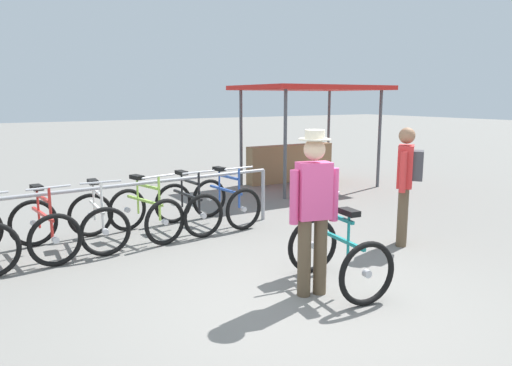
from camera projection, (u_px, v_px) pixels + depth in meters
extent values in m
plane|color=slate|center=(301.00, 304.00, 4.83)|extent=(80.00, 80.00, 0.00)
cylinder|color=#99999E|center=(263.00, 195.00, 8.09)|extent=(0.06, 0.06, 0.85)
cylinder|color=#99999E|center=(132.00, 184.00, 6.69)|extent=(4.54, 0.42, 0.05)
torus|color=black|center=(33.00, 223.00, 6.65)|extent=(0.66, 0.15, 0.66)
cylinder|color=#B7B7BC|center=(33.00, 223.00, 6.65)|extent=(0.09, 0.07, 0.08)
torus|color=black|center=(55.00, 240.00, 5.86)|extent=(0.66, 0.15, 0.66)
cylinder|color=#B7B7BC|center=(55.00, 240.00, 5.86)|extent=(0.09, 0.07, 0.08)
cube|color=red|center=(42.00, 214.00, 6.22)|extent=(0.14, 0.92, 0.04)
cube|color=red|center=(42.00, 198.00, 6.14)|extent=(0.11, 0.61, 0.04)
cylinder|color=red|center=(38.00, 208.00, 6.35)|extent=(0.03, 0.03, 0.55)
cube|color=black|center=(37.00, 187.00, 6.30)|extent=(0.15, 0.25, 0.06)
cylinder|color=red|center=(51.00, 213.00, 5.90)|extent=(0.03, 0.03, 0.63)
cylinder|color=#B7B7BC|center=(49.00, 188.00, 5.85)|extent=(0.52, 0.09, 0.03)
torus|color=black|center=(91.00, 215.00, 7.10)|extent=(0.66, 0.12, 0.66)
cylinder|color=#B7B7BC|center=(91.00, 215.00, 7.10)|extent=(0.08, 0.07, 0.08)
torus|color=black|center=(105.00, 232.00, 6.22)|extent=(0.66, 0.12, 0.66)
cylinder|color=#B7B7BC|center=(105.00, 232.00, 6.22)|extent=(0.08, 0.07, 0.08)
cube|color=silver|center=(97.00, 207.00, 6.62)|extent=(0.08, 0.92, 0.04)
cube|color=silver|center=(96.00, 192.00, 6.54)|extent=(0.06, 0.61, 0.04)
cylinder|color=silver|center=(94.00, 201.00, 6.77)|extent=(0.03, 0.03, 0.55)
cube|color=black|center=(93.00, 182.00, 6.73)|extent=(0.13, 0.25, 0.06)
cylinder|color=silver|center=(102.00, 206.00, 6.27)|extent=(0.03, 0.03, 0.63)
cylinder|color=#B7B7BC|center=(101.00, 182.00, 6.22)|extent=(0.52, 0.05, 0.03)
torus|color=black|center=(127.00, 210.00, 7.43)|extent=(0.66, 0.21, 0.66)
cylinder|color=#B7B7BC|center=(127.00, 210.00, 7.43)|extent=(0.09, 0.08, 0.08)
torus|color=black|center=(165.00, 222.00, 6.71)|extent=(0.66, 0.21, 0.66)
cylinder|color=#B7B7BC|center=(165.00, 222.00, 6.71)|extent=(0.09, 0.08, 0.08)
cube|color=#9ED14C|center=(145.00, 201.00, 7.03)|extent=(0.24, 0.90, 0.04)
cube|color=#9ED14C|center=(146.00, 186.00, 6.96)|extent=(0.17, 0.60, 0.04)
cylinder|color=#9ED14C|center=(138.00, 195.00, 7.15)|extent=(0.03, 0.03, 0.55)
cube|color=black|center=(137.00, 177.00, 7.10)|extent=(0.17, 0.26, 0.06)
cylinder|color=#9ED14C|center=(159.00, 199.00, 6.74)|extent=(0.03, 0.03, 0.63)
cylinder|color=#B7B7BC|center=(159.00, 176.00, 6.69)|extent=(0.51, 0.15, 0.03)
torus|color=black|center=(173.00, 203.00, 7.89)|extent=(0.66, 0.10, 0.66)
cylinder|color=#B7B7BC|center=(173.00, 203.00, 7.89)|extent=(0.08, 0.07, 0.08)
torus|color=black|center=(203.00, 216.00, 7.06)|extent=(0.66, 0.10, 0.66)
cylinder|color=#B7B7BC|center=(203.00, 216.00, 7.06)|extent=(0.08, 0.07, 0.08)
cube|color=black|center=(187.00, 195.00, 7.44)|extent=(0.09, 0.92, 0.04)
cube|color=black|center=(188.00, 181.00, 7.36)|extent=(0.07, 0.61, 0.04)
cylinder|color=black|center=(182.00, 190.00, 7.58)|extent=(0.03, 0.03, 0.55)
cube|color=black|center=(181.00, 173.00, 7.53)|extent=(0.13, 0.25, 0.06)
cylinder|color=black|center=(199.00, 193.00, 7.11)|extent=(0.03, 0.03, 0.63)
cylinder|color=#B7B7BC|center=(199.00, 172.00, 7.05)|extent=(0.52, 0.06, 0.03)
torus|color=black|center=(209.00, 198.00, 8.29)|extent=(0.66, 0.12, 0.66)
cylinder|color=#B7B7BC|center=(209.00, 198.00, 8.29)|extent=(0.09, 0.07, 0.08)
torus|color=black|center=(244.00, 209.00, 7.48)|extent=(0.66, 0.12, 0.66)
cylinder|color=#B7B7BC|center=(244.00, 209.00, 7.48)|extent=(0.09, 0.07, 0.08)
cube|color=#2D56B7|center=(226.00, 190.00, 7.84)|extent=(0.12, 0.92, 0.04)
cube|color=#2D56B7|center=(227.00, 177.00, 7.76)|extent=(0.09, 0.61, 0.04)
cylinder|color=#2D56B7|center=(219.00, 185.00, 7.98)|extent=(0.03, 0.03, 0.55)
cube|color=black|center=(219.00, 169.00, 7.93)|extent=(0.14, 0.25, 0.06)
cylinder|color=#2D56B7|center=(239.00, 188.00, 7.52)|extent=(0.03, 0.03, 0.63)
cylinder|color=#B7B7BC|center=(239.00, 168.00, 7.47)|extent=(0.52, 0.08, 0.03)
torus|color=black|center=(367.00, 274.00, 4.75)|extent=(0.66, 0.14, 0.66)
cylinder|color=#B7B7BC|center=(367.00, 274.00, 4.75)|extent=(0.09, 0.07, 0.08)
torus|color=black|center=(313.00, 245.00, 5.66)|extent=(0.66, 0.14, 0.66)
cylinder|color=#B7B7BC|center=(313.00, 245.00, 5.66)|extent=(0.09, 0.07, 0.08)
cube|color=teal|center=(338.00, 238.00, 5.16)|extent=(0.14, 0.92, 0.04)
cube|color=teal|center=(336.00, 217.00, 5.17)|extent=(0.11, 0.61, 0.04)
cylinder|color=teal|center=(348.00, 238.00, 4.99)|extent=(0.03, 0.03, 0.55)
cube|color=black|center=(349.00, 212.00, 4.94)|extent=(0.15, 0.25, 0.06)
cylinder|color=teal|center=(319.00, 222.00, 5.49)|extent=(0.03, 0.03, 0.63)
cylinder|color=#B7B7BC|center=(320.00, 194.00, 5.44)|extent=(0.52, 0.09, 0.03)
cube|color=gray|center=(313.00, 202.00, 5.59)|extent=(0.28, 0.23, 0.22)
cylinder|color=brown|center=(320.00, 256.00, 5.03)|extent=(0.14, 0.14, 0.82)
cylinder|color=brown|center=(304.00, 258.00, 4.97)|extent=(0.14, 0.14, 0.82)
cube|color=#E54C8C|center=(314.00, 191.00, 4.88)|extent=(0.38, 0.28, 0.58)
cylinder|color=#E54C8C|center=(334.00, 195.00, 4.93)|extent=(0.09, 0.09, 0.55)
cylinder|color=#E54C8C|center=(294.00, 197.00, 4.80)|extent=(0.09, 0.09, 0.55)
sphere|color=beige|center=(315.00, 149.00, 4.80)|extent=(0.22, 0.22, 0.22)
cylinder|color=beige|center=(315.00, 139.00, 4.78)|extent=(0.32, 0.32, 0.02)
cylinder|color=beige|center=(315.00, 134.00, 4.78)|extent=(0.20, 0.20, 0.09)
cylinder|color=brown|center=(402.00, 218.00, 6.63)|extent=(0.14, 0.14, 0.82)
cylinder|color=brown|center=(403.00, 215.00, 6.80)|extent=(0.14, 0.14, 0.82)
cube|color=red|center=(405.00, 166.00, 6.60)|extent=(0.39, 0.37, 0.58)
cylinder|color=red|center=(403.00, 172.00, 6.41)|extent=(0.09, 0.09, 0.55)
cylinder|color=red|center=(404.00, 168.00, 6.82)|extent=(0.09, 0.09, 0.55)
sphere|color=#9E7051|center=(407.00, 136.00, 6.52)|extent=(0.22, 0.22, 0.22)
cube|color=#3F3F44|center=(418.00, 165.00, 6.54)|extent=(0.29, 0.27, 0.40)
cylinder|color=#4C4C51|center=(241.00, 139.00, 11.16)|extent=(0.07, 0.07, 2.20)
cylinder|color=#4C4C51|center=(328.00, 134.00, 12.48)|extent=(0.07, 0.07, 2.20)
cylinder|color=#4C4C51|center=(285.00, 145.00, 9.64)|extent=(0.07, 0.07, 2.20)
cylinder|color=#4C4C51|center=(379.00, 139.00, 10.96)|extent=(0.07, 0.07, 2.20)
cube|color=red|center=(311.00, 88.00, 10.86)|extent=(3.12, 2.32, 0.10)
cube|color=olive|center=(290.00, 163.00, 11.81)|extent=(2.34, 0.32, 0.90)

